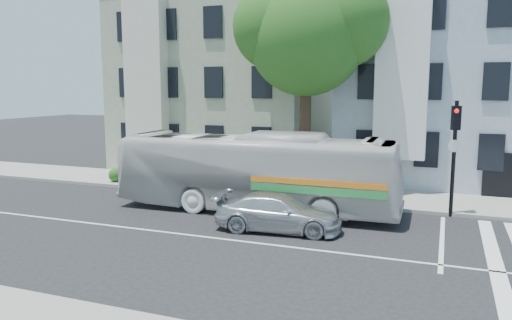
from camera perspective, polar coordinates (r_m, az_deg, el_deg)
The scene contains 9 objects.
ground at distance 17.11m, azimuth -2.24°, elevation -9.21°, with size 120.00×120.00×0.00m, color black.
sidewalk_far at distance 24.40m, azimuth 5.20°, elevation -3.70°, with size 80.00×4.00×0.15m, color gray.
building_left at distance 32.86m, azimuth -3.21°, elevation 8.95°, with size 12.00×10.00×11.00m, color gray.
building_right at distance 29.98m, azimuth 22.30°, elevation 8.40°, with size 12.00×10.00×11.00m, color #91A0AC.
street_tree at distance 24.70m, azimuth 6.07°, elevation 14.53°, with size 7.30×5.90×11.10m.
bus at distance 20.72m, azimuth -0.01°, elevation -1.40°, with size 11.83×2.77×3.30m, color silver.
sedan at distance 18.12m, azimuth 2.54°, elevation -6.02°, with size 4.58×1.86×1.33m, color silver.
hedge at distance 25.36m, azimuth -7.99°, elevation -2.31°, with size 8.50×0.84×0.70m, color #2A561C, non-canonical shape.
traffic_signal at distance 21.03m, azimuth 21.75°, elevation 1.85°, with size 0.46×0.55×4.63m.
Camera 1 is at (6.46, -14.97, 5.17)m, focal length 35.00 mm.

